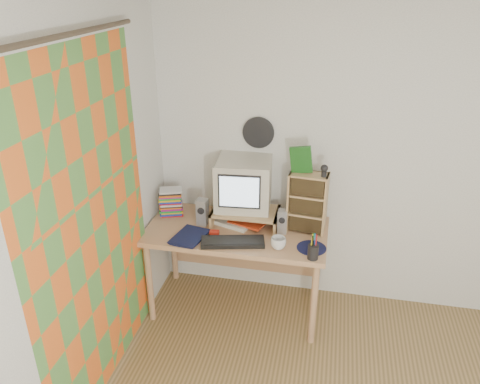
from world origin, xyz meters
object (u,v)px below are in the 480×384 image
at_px(mug, 278,243).
at_px(diary, 177,232).
at_px(cd_rack, 307,203).
at_px(desk, 238,240).
at_px(dvd_stack, 171,200).
at_px(keyboard, 233,242).
at_px(crt_monitor, 243,185).

bearing_deg(mug, diary, 177.80).
bearing_deg(cd_rack, desk, -170.97).
distance_m(cd_rack, diary, 1.01).
xyz_separation_m(dvd_stack, mug, (0.93, -0.35, -0.08)).
distance_m(desk, mug, 0.48).
distance_m(keyboard, mug, 0.34).
xyz_separation_m(mug, diary, (-0.78, 0.03, -0.02)).
bearing_deg(desk, cd_rack, 3.00).
bearing_deg(desk, mug, -38.02).
relative_size(crt_monitor, keyboard, 0.88).
distance_m(dvd_stack, cd_rack, 1.11).
xyz_separation_m(keyboard, dvd_stack, (-0.60, 0.36, 0.11)).
relative_size(keyboard, cd_rack, 0.98).
relative_size(desk, cd_rack, 2.95).
height_order(keyboard, mug, mug).
xyz_separation_m(crt_monitor, dvd_stack, (-0.60, -0.01, -0.19)).
bearing_deg(keyboard, diary, 162.39).
xyz_separation_m(crt_monitor, keyboard, (-0.00, -0.37, -0.30)).
relative_size(crt_monitor, cd_rack, 0.86).
bearing_deg(diary, keyboard, 7.26).
relative_size(desk, mug, 12.42).
height_order(cd_rack, mug, cd_rack).
distance_m(dvd_stack, mug, 1.00).
relative_size(keyboard, diary, 1.77).
bearing_deg(desk, dvd_stack, 172.81).
xyz_separation_m(keyboard, mug, (0.34, 0.01, 0.03)).
height_order(keyboard, diary, diary).
xyz_separation_m(crt_monitor, diary, (-0.45, -0.33, -0.29)).
bearing_deg(desk, keyboard, -86.42).
distance_m(keyboard, dvd_stack, 0.70).
height_order(crt_monitor, keyboard, crt_monitor).
relative_size(crt_monitor, mug, 3.65).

